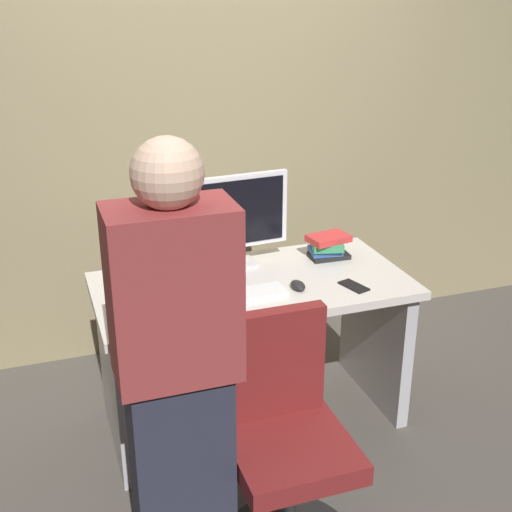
# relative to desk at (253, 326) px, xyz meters

# --- Properties ---
(ground_plane) EXTENTS (9.00, 9.00, 0.00)m
(ground_plane) POSITION_rel_desk_xyz_m (0.00, 0.00, -0.52)
(ground_plane) COLOR #4C4742
(wall_back) EXTENTS (6.40, 0.10, 3.00)m
(wall_back) POSITION_rel_desk_xyz_m (0.00, 0.94, 0.98)
(wall_back) COLOR #8C7F5B
(wall_back) RESTS_ON ground
(desk) EXTENTS (1.45, 0.73, 0.75)m
(desk) POSITION_rel_desk_xyz_m (0.00, 0.00, 0.00)
(desk) COLOR beige
(desk) RESTS_ON ground
(office_chair) EXTENTS (0.52, 0.52, 0.94)m
(office_chair) POSITION_rel_desk_xyz_m (-0.14, -0.79, -0.09)
(office_chair) COLOR black
(office_chair) RESTS_ON ground
(person_at_desk) EXTENTS (0.40, 0.24, 1.64)m
(person_at_desk) POSITION_rel_desk_xyz_m (-0.54, -0.81, 0.32)
(person_at_desk) COLOR #262838
(person_at_desk) RESTS_ON ground
(monitor) EXTENTS (0.54, 0.15, 0.46)m
(monitor) POSITION_rel_desk_xyz_m (-0.02, 0.21, 0.49)
(monitor) COLOR silver
(monitor) RESTS_ON desk
(keyboard) EXTENTS (0.43, 0.14, 0.02)m
(keyboard) POSITION_rel_desk_xyz_m (-0.11, -0.14, 0.24)
(keyboard) COLOR white
(keyboard) RESTS_ON desk
(mouse) EXTENTS (0.06, 0.10, 0.03)m
(mouse) POSITION_rel_desk_xyz_m (0.17, -0.14, 0.25)
(mouse) COLOR black
(mouse) RESTS_ON desk
(cup_near_keyboard) EXTENTS (0.07, 0.07, 0.09)m
(cup_near_keyboard) POSITION_rel_desk_xyz_m (-0.35, -0.06, 0.28)
(cup_near_keyboard) COLOR #D84C3F
(cup_near_keyboard) RESTS_ON desk
(cup_by_monitor) EXTENTS (0.07, 0.07, 0.09)m
(cup_by_monitor) POSITION_rel_desk_xyz_m (-0.51, 0.12, 0.28)
(cup_by_monitor) COLOR #3372B2
(cup_by_monitor) RESTS_ON desk
(book_stack) EXTENTS (0.22, 0.17, 0.12)m
(book_stack) POSITION_rel_desk_xyz_m (0.45, 0.15, 0.30)
(book_stack) COLOR black
(book_stack) RESTS_ON desk
(cell_phone) EXTENTS (0.11, 0.16, 0.01)m
(cell_phone) POSITION_rel_desk_xyz_m (0.42, -0.20, 0.24)
(cell_phone) COLOR black
(cell_phone) RESTS_ON desk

